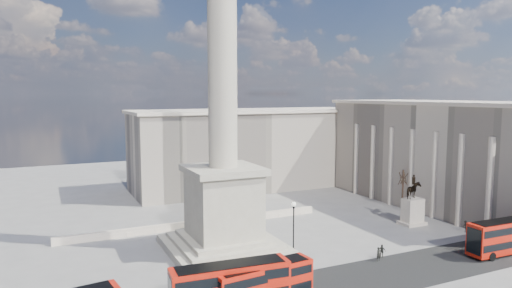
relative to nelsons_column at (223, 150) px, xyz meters
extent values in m
plane|color=gray|center=(0.00, -5.00, -12.92)|extent=(180.00, 180.00, 0.00)
cube|color=black|center=(5.00, -15.00, -12.91)|extent=(120.00, 9.00, 0.01)
cube|color=#B8B19A|center=(0.00, 0.00, -12.42)|extent=(14.00, 14.00, 1.00)
cube|color=#B8B19A|center=(0.00, 0.00, -11.67)|extent=(12.00, 12.00, 0.50)
cube|color=#B8B19A|center=(0.00, 0.00, -11.17)|extent=(10.00, 10.00, 0.50)
cube|color=#B8B19A|center=(0.00, 0.00, -6.92)|extent=(8.00, 8.00, 8.00)
cube|color=#B8B19A|center=(0.00, 0.00, -2.52)|extent=(9.00, 9.00, 0.80)
cylinder|color=#BEB49E|center=(0.00, 0.00, 14.88)|extent=(3.60, 3.60, 34.00)
cube|color=beige|center=(0.00, 11.00, -12.37)|extent=(40.00, 0.60, 1.10)
cube|color=beige|center=(45.00, 5.00, -3.92)|extent=(18.00, 45.00, 18.00)
cube|color=beige|center=(45.00, 5.00, 5.38)|extent=(19.00, 46.00, 0.60)
cube|color=beige|center=(20.00, 35.00, -4.92)|extent=(50.00, 16.00, 16.00)
cube|color=beige|center=(20.00, 35.00, 3.38)|extent=(51.00, 17.00, 0.60)
cube|color=red|center=(-5.35, -15.60, -10.53)|extent=(11.20, 3.41, 4.06)
cube|color=black|center=(-5.35, -15.60, -9.46)|extent=(10.77, 3.43, 0.90)
cube|color=black|center=(-5.35, -15.60, -8.47)|extent=(10.08, 3.06, 0.06)
cube|color=red|center=(-2.09, -15.94, -10.79)|extent=(10.04, 3.18, 3.63)
cube|color=black|center=(-2.09, -15.94, -9.82)|extent=(9.65, 3.20, 0.81)
cube|color=black|center=(-2.09, -15.94, -8.94)|extent=(9.04, 2.86, 0.05)
cube|color=red|center=(31.21, -16.16, -10.61)|extent=(10.74, 2.75, 3.93)
cube|color=black|center=(31.21, -16.16, -11.32)|extent=(10.31, 2.80, 0.87)
cube|color=black|center=(31.21, -16.16, -9.57)|extent=(10.31, 2.80, 0.87)
cube|color=black|center=(31.21, -16.16, -8.62)|extent=(9.66, 2.48, 0.06)
cylinder|color=black|center=(27.69, -16.05, -12.38)|extent=(1.15, 2.58, 1.07)
cylinder|color=black|center=(7.57, -4.63, -12.67)|extent=(0.44, 0.44, 0.50)
cylinder|color=black|center=(7.57, -4.63, -9.93)|extent=(0.16, 0.16, 5.98)
cylinder|color=black|center=(7.57, -4.63, -7.04)|extent=(0.30, 0.30, 0.30)
sphere|color=silver|center=(7.57, -4.63, -6.69)|extent=(0.56, 0.56, 0.56)
cube|color=beige|center=(30.23, -1.49, -12.69)|extent=(3.66, 2.74, 0.46)
cube|color=beige|center=(30.23, -1.49, -10.90)|extent=(2.93, 2.01, 4.03)
imported|color=black|center=(30.23, -1.49, -7.66)|extent=(3.21, 2.37, 2.47)
cylinder|color=black|center=(30.23, -1.49, -6.12)|extent=(0.46, 0.46, 1.10)
sphere|color=black|center=(30.23, -1.49, -5.37)|extent=(0.33, 0.33, 0.33)
cylinder|color=#332319|center=(40.10, -3.29, -8.89)|extent=(0.32, 0.32, 8.05)
cylinder|color=#332319|center=(38.67, 4.68, -9.33)|extent=(0.33, 0.33, 7.17)
cylinder|color=#332319|center=(34.88, 5.69, -9.39)|extent=(0.30, 0.30, 7.06)
imported|color=black|center=(15.33, -11.50, -12.06)|extent=(0.64, 0.43, 1.72)
imported|color=black|center=(34.39, -7.62, -12.08)|extent=(1.02, 1.01, 1.67)
imported|color=black|center=(16.52, -10.68, -12.10)|extent=(0.90, 1.00, 1.63)
camera|label=1|loc=(-20.22, -52.85, 6.96)|focal=32.00mm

